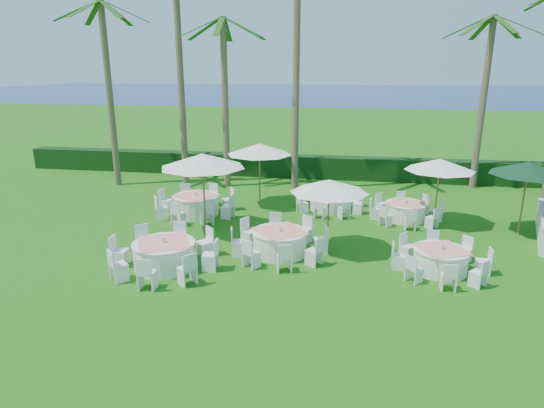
{
  "coord_description": "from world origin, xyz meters",
  "views": [
    {
      "loc": [
        1.86,
        -12.79,
        5.79
      ],
      "look_at": [
        -0.72,
        2.12,
        1.3
      ],
      "focal_mm": 30.0,
      "sensor_mm": 36.0,
      "label": 1
    }
  ],
  "objects_px": {
    "umbrella_green": "(528,168)",
    "banquet_table_c": "(440,260)",
    "umbrella_d": "(440,165)",
    "banquet_table_e": "(329,201)",
    "banquet_table_a": "(164,254)",
    "umbrella_b": "(329,186)",
    "umbrella_a": "(203,161)",
    "banquet_table_f": "(405,211)",
    "umbrella_c": "(259,149)",
    "banquet_table_b": "(280,242)",
    "banquet_table_d": "(196,204)"
  },
  "relations": [
    {
      "from": "umbrella_a",
      "to": "banquet_table_f",
      "type": "bearing_deg",
      "value": 18.74
    },
    {
      "from": "umbrella_b",
      "to": "umbrella_green",
      "type": "bearing_deg",
      "value": 22.27
    },
    {
      "from": "umbrella_b",
      "to": "banquet_table_b",
      "type": "bearing_deg",
      "value": -160.85
    },
    {
      "from": "banquet_table_b",
      "to": "umbrella_b",
      "type": "xyz_separation_m",
      "value": [
        1.51,
        0.53,
        1.79
      ]
    },
    {
      "from": "banquet_table_c",
      "to": "umbrella_b",
      "type": "xyz_separation_m",
      "value": [
        -3.4,
        1.04,
        1.84
      ]
    },
    {
      "from": "banquet_table_a",
      "to": "banquet_table_c",
      "type": "bearing_deg",
      "value": 8.01
    },
    {
      "from": "banquet_table_e",
      "to": "umbrella_c",
      "type": "relative_size",
      "value": 1.03
    },
    {
      "from": "banquet_table_b",
      "to": "umbrella_b",
      "type": "relative_size",
      "value": 1.23
    },
    {
      "from": "banquet_table_d",
      "to": "umbrella_a",
      "type": "height_order",
      "value": "umbrella_a"
    },
    {
      "from": "banquet_table_f",
      "to": "banquet_table_a",
      "type": "bearing_deg",
      "value": -142.12
    },
    {
      "from": "umbrella_a",
      "to": "umbrella_d",
      "type": "relative_size",
      "value": 1.18
    },
    {
      "from": "banquet_table_c",
      "to": "umbrella_d",
      "type": "height_order",
      "value": "umbrella_d"
    },
    {
      "from": "banquet_table_a",
      "to": "umbrella_c",
      "type": "height_order",
      "value": "umbrella_c"
    },
    {
      "from": "banquet_table_e",
      "to": "umbrella_green",
      "type": "distance_m",
      "value": 7.51
    },
    {
      "from": "banquet_table_b",
      "to": "umbrella_a",
      "type": "relative_size",
      "value": 1.01
    },
    {
      "from": "banquet_table_c",
      "to": "banquet_table_e",
      "type": "bearing_deg",
      "value": 122.14
    },
    {
      "from": "banquet_table_b",
      "to": "umbrella_c",
      "type": "relative_size",
      "value": 1.11
    },
    {
      "from": "umbrella_c",
      "to": "umbrella_d",
      "type": "height_order",
      "value": "umbrella_c"
    },
    {
      "from": "umbrella_a",
      "to": "umbrella_d",
      "type": "height_order",
      "value": "umbrella_a"
    },
    {
      "from": "banquet_table_a",
      "to": "banquet_table_e",
      "type": "relative_size",
      "value": 1.12
    },
    {
      "from": "banquet_table_a",
      "to": "banquet_table_d",
      "type": "height_order",
      "value": "banquet_table_d"
    },
    {
      "from": "umbrella_d",
      "to": "umbrella_green",
      "type": "height_order",
      "value": "umbrella_green"
    },
    {
      "from": "umbrella_b",
      "to": "umbrella_green",
      "type": "relative_size",
      "value": 0.94
    },
    {
      "from": "banquet_table_e",
      "to": "umbrella_c",
      "type": "height_order",
      "value": "umbrella_c"
    },
    {
      "from": "banquet_table_a",
      "to": "umbrella_b",
      "type": "bearing_deg",
      "value": 24.62
    },
    {
      "from": "umbrella_green",
      "to": "umbrella_c",
      "type": "bearing_deg",
      "value": 168.5
    },
    {
      "from": "umbrella_c",
      "to": "umbrella_d",
      "type": "bearing_deg",
      "value": -10.62
    },
    {
      "from": "banquet_table_f",
      "to": "umbrella_a",
      "type": "relative_size",
      "value": 0.91
    },
    {
      "from": "banquet_table_e",
      "to": "banquet_table_f",
      "type": "height_order",
      "value": "banquet_table_e"
    },
    {
      "from": "banquet_table_b",
      "to": "umbrella_a",
      "type": "xyz_separation_m",
      "value": [
        -3.09,
        1.76,
        2.23
      ]
    },
    {
      "from": "banquet_table_f",
      "to": "umbrella_a",
      "type": "height_order",
      "value": "umbrella_a"
    },
    {
      "from": "banquet_table_d",
      "to": "umbrella_a",
      "type": "distance_m",
      "value": 3.0
    },
    {
      "from": "banquet_table_a",
      "to": "umbrella_a",
      "type": "xyz_separation_m",
      "value": [
        0.18,
        3.43,
        2.22
      ]
    },
    {
      "from": "banquet_table_f",
      "to": "umbrella_c",
      "type": "xyz_separation_m",
      "value": [
        -6.14,
        1.06,
        2.13
      ]
    },
    {
      "from": "umbrella_green",
      "to": "banquet_table_c",
      "type": "bearing_deg",
      "value": -131.71
    },
    {
      "from": "umbrella_d",
      "to": "banquet_table_e",
      "type": "bearing_deg",
      "value": 164.36
    },
    {
      "from": "umbrella_b",
      "to": "umbrella_green",
      "type": "xyz_separation_m",
      "value": [
        6.81,
        2.79,
        0.25
      ]
    },
    {
      "from": "banquet_table_e",
      "to": "umbrella_green",
      "type": "height_order",
      "value": "umbrella_green"
    },
    {
      "from": "banquet_table_e",
      "to": "banquet_table_a",
      "type": "bearing_deg",
      "value": -124.02
    },
    {
      "from": "banquet_table_a",
      "to": "banquet_table_d",
      "type": "distance_m",
      "value": 5.27
    },
    {
      "from": "banquet_table_c",
      "to": "banquet_table_b",
      "type": "bearing_deg",
      "value": 174.03
    },
    {
      "from": "banquet_table_d",
      "to": "banquet_table_a",
      "type": "bearing_deg",
      "value": -81.42
    },
    {
      "from": "banquet_table_a",
      "to": "banquet_table_c",
      "type": "relative_size",
      "value": 1.17
    },
    {
      "from": "banquet_table_a",
      "to": "umbrella_b",
      "type": "height_order",
      "value": "umbrella_b"
    },
    {
      "from": "umbrella_b",
      "to": "banquet_table_d",
      "type": "bearing_deg",
      "value": 151.54
    },
    {
      "from": "banquet_table_f",
      "to": "umbrella_b",
      "type": "relative_size",
      "value": 1.11
    },
    {
      "from": "banquet_table_c",
      "to": "banquet_table_d",
      "type": "bearing_deg",
      "value": 155.65
    },
    {
      "from": "umbrella_d",
      "to": "banquet_table_f",
      "type": "bearing_deg",
      "value": 164.62
    },
    {
      "from": "banquet_table_a",
      "to": "umbrella_c",
      "type": "bearing_deg",
      "value": 77.65
    },
    {
      "from": "umbrella_b",
      "to": "umbrella_green",
      "type": "height_order",
      "value": "umbrella_green"
    }
  ]
}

